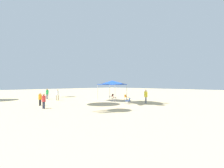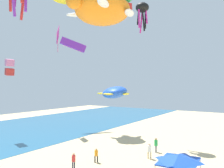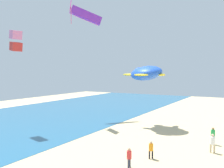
% 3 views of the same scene
% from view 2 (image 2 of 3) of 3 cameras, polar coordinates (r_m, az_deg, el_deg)
% --- Properties ---
extents(canopy_tent, '(3.72, 3.11, 3.08)m').
position_cam_2_polar(canopy_tent, '(19.65, 16.32, -17.32)').
color(canopy_tent, '#B7B7BC').
rests_on(canopy_tent, ground).
extents(person_far_stroller, '(0.43, 0.38, 1.61)m').
position_cam_2_polar(person_far_stroller, '(24.88, -9.56, -18.07)').
color(person_far_stroller, '#33384C').
rests_on(person_far_stroller, ground).
extents(person_near_umbrella, '(0.43, 0.48, 1.80)m').
position_cam_2_polar(person_near_umbrella, '(27.96, 9.31, -15.86)').
color(person_near_umbrella, '#C6B28C').
rests_on(person_near_umbrella, ground).
extents(person_by_tent, '(0.38, 0.38, 1.58)m').
position_cam_2_polar(person_by_tent, '(26.52, -3.96, -17.00)').
color(person_by_tent, black).
rests_on(person_by_tent, ground).
extents(person_kite_handler, '(0.48, 0.43, 1.81)m').
position_cam_2_polar(person_kite_handler, '(30.67, 10.91, -14.46)').
color(person_kite_handler, slate).
rests_on(person_kite_handler, ground).
extents(kite_box_pink, '(1.60, 1.70, 2.76)m').
position_cam_2_polar(kite_box_pink, '(40.68, -24.19, 3.84)').
color(kite_box_pink, pink).
extents(kite_octopus_black, '(2.10, 2.10, 4.67)m').
position_cam_2_polar(kite_octopus_black, '(38.20, 7.56, 18.03)').
color(kite_octopus_black, black).
extents(kite_turtle_orange, '(6.22, 5.85, 2.84)m').
position_cam_2_polar(kite_turtle_orange, '(19.65, -2.52, 17.92)').
color(kite_turtle_orange, orange).
extents(kite_parafoil_purple, '(4.39, 3.95, 3.34)m').
position_cam_2_polar(kite_parafoil_purple, '(48.98, -9.64, 9.59)').
color(kite_parafoil_purple, purple).
extents(kite_diamond_magenta, '(2.73, 2.43, 5.12)m').
position_cam_2_polar(kite_diamond_magenta, '(45.06, -13.36, 11.65)').
color(kite_diamond_magenta, '#E02D9E').
extents(kite_box_green, '(1.48, 1.54, 2.39)m').
position_cam_2_polar(kite_box_green, '(26.71, 3.36, 19.57)').
color(kite_box_green, green).
extents(kite_turtle_blue, '(6.95, 6.95, 2.60)m').
position_cam_2_polar(kite_turtle_blue, '(38.80, 0.62, -2.09)').
color(kite_turtle_blue, blue).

